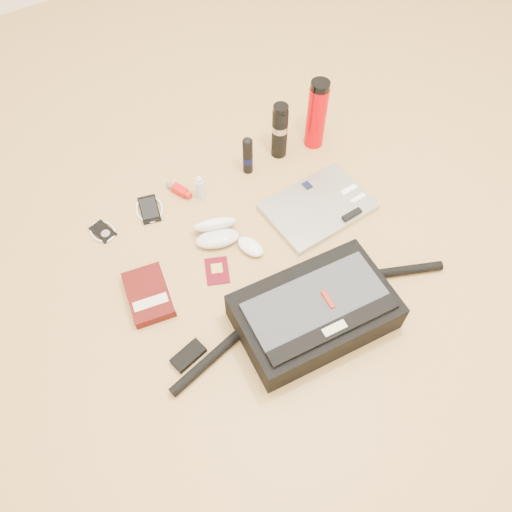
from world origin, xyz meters
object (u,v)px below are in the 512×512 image
object	(u,v)px
thermos_black	(280,131)
thermos_red	(317,115)
messenger_bag	(314,312)
book	(149,294)
laptop	(319,207)

from	to	relation	value
thermos_black	thermos_red	distance (m)	0.16
messenger_bag	thermos_red	size ratio (longest dim) A/B	3.35
thermos_red	thermos_black	bearing A→B (deg)	169.76
thermos_red	messenger_bag	bearing A→B (deg)	-127.00
book	thermos_red	world-z (taller)	thermos_red
thermos_black	thermos_red	xyz separation A→B (m)	(0.15, -0.03, 0.03)
thermos_red	book	bearing A→B (deg)	-162.28
laptop	thermos_red	distance (m)	0.37
messenger_bag	thermos_black	size ratio (longest dim) A/B	4.15
messenger_bag	laptop	world-z (taller)	messenger_bag
messenger_bag	thermos_black	xyz separation A→B (m)	(0.33, 0.66, 0.06)
messenger_bag	thermos_red	xyz separation A→B (m)	(0.48, 0.64, 0.08)
thermos_black	book	bearing A→B (deg)	-157.02
book	messenger_bag	bearing A→B (deg)	-30.66
messenger_bag	book	world-z (taller)	messenger_bag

